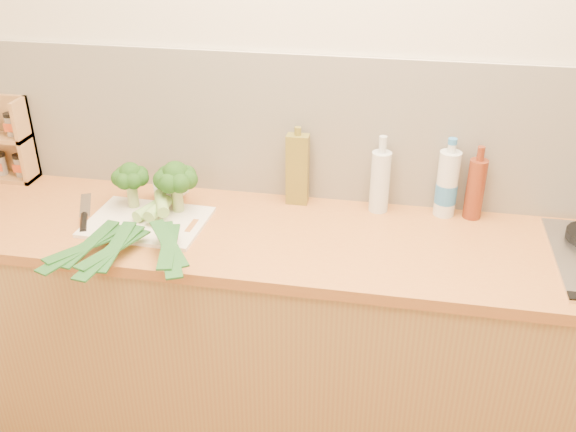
% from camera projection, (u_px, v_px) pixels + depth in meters
% --- Properties ---
extents(room_shell, '(3.50, 3.50, 3.50)m').
position_uv_depth(room_shell, '(340.00, 131.00, 2.30)').
color(room_shell, beige).
rests_on(room_shell, ground).
extents(counter, '(3.20, 0.62, 0.90)m').
position_uv_depth(counter, '(324.00, 341.00, 2.39)').
color(counter, '#A78345').
rests_on(counter, ground).
extents(chopping_board, '(0.42, 0.32, 0.01)m').
position_uv_depth(chopping_board, '(147.00, 222.00, 2.25)').
color(chopping_board, white).
rests_on(chopping_board, counter).
extents(broccoli_left, '(0.13, 0.13, 0.17)m').
position_uv_depth(broccoli_left, '(130.00, 177.00, 2.29)').
color(broccoli_left, '#98AD64').
rests_on(broccoli_left, chopping_board).
extents(broccoli_right, '(0.16, 0.16, 0.19)m').
position_uv_depth(broccoli_right, '(176.00, 178.00, 2.25)').
color(broccoli_right, '#98AD64').
rests_on(broccoli_right, chopping_board).
extents(leek_front, '(0.29, 0.65, 0.04)m').
position_uv_depth(leek_front, '(136.00, 217.00, 2.22)').
color(leek_front, white).
rests_on(leek_front, chopping_board).
extents(leek_mid, '(0.15, 0.65, 0.04)m').
position_uv_depth(leek_mid, '(146.00, 219.00, 2.17)').
color(leek_mid, white).
rests_on(leek_mid, chopping_board).
extents(leek_back, '(0.32, 0.63, 0.04)m').
position_uv_depth(leek_back, '(163.00, 213.00, 2.17)').
color(leek_back, white).
rests_on(leek_back, chopping_board).
extents(chefs_knife, '(0.16, 0.30, 0.02)m').
position_uv_depth(chefs_knife, '(84.00, 218.00, 2.27)').
color(chefs_knife, silver).
rests_on(chefs_knife, counter).
extents(oil_tin, '(0.08, 0.05, 0.30)m').
position_uv_depth(oil_tin, '(298.00, 169.00, 2.33)').
color(oil_tin, olive).
rests_on(oil_tin, counter).
extents(glass_bottle, '(0.07, 0.07, 0.29)m').
position_uv_depth(glass_bottle, '(380.00, 180.00, 2.29)').
color(glass_bottle, silver).
rests_on(glass_bottle, counter).
extents(amber_bottle, '(0.06, 0.06, 0.27)m').
position_uv_depth(amber_bottle, '(475.00, 188.00, 2.24)').
color(amber_bottle, maroon).
rests_on(amber_bottle, counter).
extents(water_bottle, '(0.08, 0.08, 0.27)m').
position_uv_depth(water_bottle, '(447.00, 185.00, 2.26)').
color(water_bottle, silver).
rests_on(water_bottle, counter).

